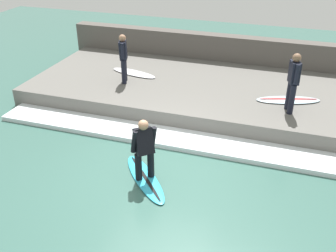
{
  "coord_description": "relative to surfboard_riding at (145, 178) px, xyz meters",
  "views": [
    {
      "loc": [
        -6.88,
        -2.57,
        5.21
      ],
      "look_at": [
        0.92,
        0.0,
        0.7
      ],
      "focal_mm": 42.0,
      "sensor_mm": 36.0,
      "label": 1
    }
  ],
  "objects": [
    {
      "name": "surfboard_riding",
      "position": [
        0.0,
        0.0,
        0.0
      ],
      "size": [
        1.76,
        1.64,
        0.07
      ],
      "color": "#2DADD1",
      "rests_on": "ground_plane"
    },
    {
      "name": "surfer_waiting_far",
      "position": [
        3.89,
        2.17,
        1.33
      ],
      "size": [
        0.49,
        0.33,
        1.49
      ],
      "color": "black",
      "rests_on": "concrete_ledge"
    },
    {
      "name": "surfer_waiting_near",
      "position": [
        3.38,
        -2.8,
        1.39
      ],
      "size": [
        0.52,
        0.32,
        1.59
      ],
      "color": "black",
      "rests_on": "concrete_ledge"
    },
    {
      "name": "concrete_ledge",
      "position": [
        4.46,
        -0.11,
        0.23
      ],
      "size": [
        4.4,
        10.45,
        0.52
      ],
      "primitive_type": "cube",
      "color": "#66635E",
      "rests_on": "ground_plane"
    },
    {
      "name": "ground_plane",
      "position": [
        0.36,
        -0.11,
        -0.03
      ],
      "size": [
        28.0,
        28.0,
        0.0
      ],
      "primitive_type": "plane",
      "color": "#386056"
    },
    {
      "name": "wave_foam_crest",
      "position": [
        1.79,
        -0.11,
        0.03
      ],
      "size": [
        0.94,
        9.93,
        0.12
      ],
      "primitive_type": "cube",
      "color": "silver",
      "rests_on": "ground_plane"
    },
    {
      "name": "surfboard_waiting_far",
      "position": [
        4.61,
        2.16,
        0.52
      ],
      "size": [
        0.84,
        1.72,
        0.06
      ],
      "color": "silver",
      "rests_on": "concrete_ledge"
    },
    {
      "name": "back_wall",
      "position": [
        6.91,
        -0.11,
        0.67
      ],
      "size": [
        0.5,
        10.97,
        1.41
      ],
      "primitive_type": "cube",
      "color": "#544F49",
      "rests_on": "ground_plane"
    },
    {
      "name": "surfer_riding",
      "position": [
        0.0,
        -0.0,
        0.82
      ],
      "size": [
        0.53,
        0.53,
        1.42
      ],
      "color": "black",
      "rests_on": "surfboard_riding"
    },
    {
      "name": "surfboard_waiting_near",
      "position": [
        4.03,
        -2.76,
        0.52
      ],
      "size": [
        1.04,
        1.85,
        0.07
      ],
      "color": "silver",
      "rests_on": "concrete_ledge"
    }
  ]
}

